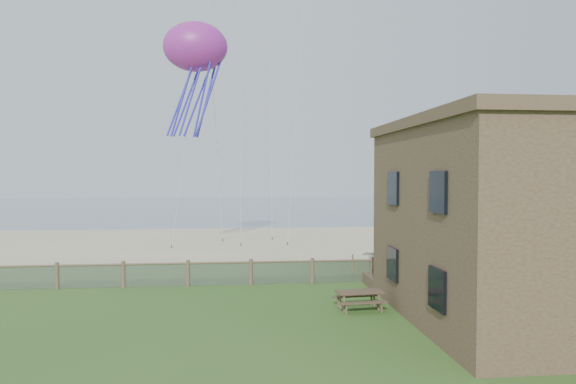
# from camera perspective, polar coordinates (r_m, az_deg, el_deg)

# --- Properties ---
(ground) EXTENTS (160.00, 160.00, 0.00)m
(ground) POSITION_cam_1_polar(r_m,az_deg,el_deg) (19.42, -3.55, -14.00)
(ground) COLOR #305A1F
(ground) RESTS_ON ground
(sand_beach) EXTENTS (72.00, 20.00, 0.02)m
(sand_beach) POSITION_cam_1_polar(r_m,az_deg,el_deg) (41.01, -4.83, -5.50)
(sand_beach) COLOR tan
(sand_beach) RESTS_ON ground
(ocean) EXTENTS (160.00, 68.00, 0.02)m
(ocean) POSITION_cam_1_polar(r_m,az_deg,el_deg) (84.83, -5.40, -1.62)
(ocean) COLOR slate
(ocean) RESTS_ON ground
(chainlink_fence) EXTENTS (36.20, 0.20, 1.25)m
(chainlink_fence) POSITION_cam_1_polar(r_m,az_deg,el_deg) (25.13, -4.13, -9.02)
(chainlink_fence) COLOR brown
(chainlink_fence) RESTS_ON ground
(motel_deck) EXTENTS (15.00, 2.00, 0.50)m
(motel_deck) POSITION_cam_1_polar(r_m,az_deg,el_deg) (27.84, 24.12, -8.74)
(motel_deck) COLOR brown
(motel_deck) RESTS_ON ground
(picnic_table) EXTENTS (1.94, 1.53, 0.77)m
(picnic_table) POSITION_cam_1_polar(r_m,az_deg,el_deg) (20.83, 7.93, -11.81)
(picnic_table) COLOR brown
(picnic_table) RESTS_ON ground
(octopus_kite) EXTENTS (4.32, 3.40, 7.99)m
(octopus_kite) POSITION_cam_1_polar(r_m,az_deg,el_deg) (35.19, -10.24, 12.34)
(octopus_kite) COLOR #FF283E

